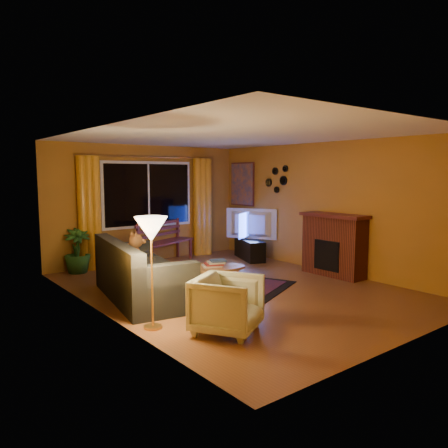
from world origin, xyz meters
TOP-DOWN VIEW (x-y plane):
  - floor at (0.00, 0.00)m, footprint 4.50×6.00m
  - ceiling at (0.00, 0.00)m, footprint 4.50×6.00m
  - wall_back at (0.00, 3.01)m, footprint 4.50×0.02m
  - wall_left at (-2.26, 0.00)m, footprint 0.02×6.00m
  - wall_right at (2.26, 0.00)m, footprint 0.02×6.00m
  - window at (0.00, 2.94)m, footprint 2.00×0.02m
  - curtain_rod at (0.00, 2.90)m, footprint 3.20×0.03m
  - curtain_left at (-1.35, 2.88)m, footprint 0.36×0.36m
  - curtain_right at (1.35, 2.88)m, footprint 0.36×0.36m
  - bench at (0.16, 2.54)m, footprint 1.54×0.96m
  - potted_plant at (-1.65, 2.75)m, footprint 0.56×0.56m
  - sofa at (-1.48, 0.43)m, footprint 1.32×2.33m
  - dog at (-1.43, 0.92)m, footprint 0.44×0.50m
  - armchair at (-1.35, -1.49)m, footprint 0.98×0.96m
  - floor_lamp at (-1.99, -0.83)m, footprint 0.23×0.23m
  - rug at (-0.28, 0.59)m, footprint 2.82×3.34m
  - coffee_table at (-0.39, 0.12)m, footprint 1.45×1.45m
  - tv_console at (1.84, 1.74)m, footprint 0.72×1.12m
  - television at (1.84, 1.74)m, footprint 0.72×1.10m
  - fireplace at (2.05, -0.40)m, footprint 0.40×1.20m
  - mirror_cluster at (2.21, 1.30)m, footprint 0.06×0.60m
  - painting at (2.22, 2.45)m, footprint 0.04×0.76m

SIDE VIEW (x-z plane):
  - floor at x=0.00m, z-range -0.02..0.00m
  - rug at x=-0.28m, z-range 0.00..0.02m
  - coffee_table at x=-0.39m, z-range 0.00..0.40m
  - tv_console at x=1.84m, z-range 0.00..0.44m
  - bench at x=0.16m, z-range 0.00..0.45m
  - armchair at x=-1.35m, z-range 0.00..0.75m
  - potted_plant at x=-1.65m, z-range 0.00..0.86m
  - sofa at x=-1.48m, z-range 0.00..0.89m
  - fireplace at x=2.05m, z-range 0.00..1.10m
  - dog at x=-1.43m, z-range 0.44..0.90m
  - floor_lamp at x=-1.99m, z-range 0.00..1.37m
  - television at x=1.84m, z-range 0.44..1.12m
  - curtain_left at x=-1.35m, z-range 0.00..2.24m
  - curtain_right at x=1.35m, z-range 0.00..2.24m
  - wall_back at x=0.00m, z-range 0.00..2.50m
  - wall_left at x=-2.26m, z-range 0.00..2.50m
  - wall_right at x=2.26m, z-range 0.00..2.50m
  - window at x=0.00m, z-range 0.80..2.10m
  - painting at x=2.22m, z-range 1.17..2.13m
  - mirror_cluster at x=2.21m, z-range 1.52..2.08m
  - curtain_rod at x=0.00m, z-range 2.23..2.27m
  - ceiling at x=0.00m, z-range 2.50..2.52m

